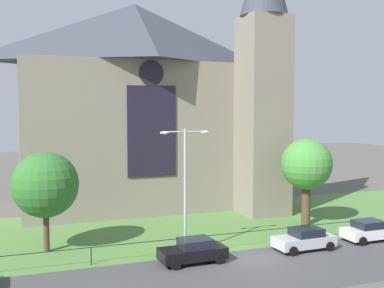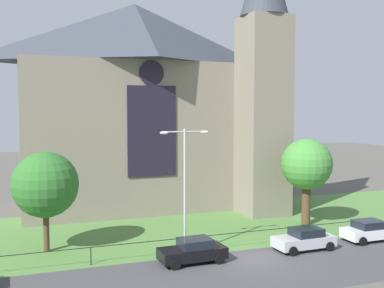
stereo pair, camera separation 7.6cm
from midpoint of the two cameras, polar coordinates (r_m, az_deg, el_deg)
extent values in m
plane|color=#56544C|center=(39.96, 0.42, -9.70)|extent=(160.00, 160.00, 0.00)
cube|color=#424244|center=(29.50, 9.05, -14.77)|extent=(120.00, 8.00, 0.01)
cube|color=#517F3D|center=(38.15, 1.51, -10.36)|extent=(120.00, 20.00, 0.01)
cube|color=gray|center=(47.43, -6.91, 1.00)|extent=(22.00, 12.00, 14.00)
pyramid|color=#383D47|center=(47.96, -7.01, 13.02)|extent=(22.00, 12.00, 6.00)
cube|color=black|center=(41.55, -4.96, 1.55)|extent=(4.40, 0.16, 8.00)
cylinder|color=black|center=(41.64, -5.00, 8.58)|extent=(2.20, 0.15, 2.20)
cube|color=gray|center=(43.51, 8.55, 3.35)|extent=(4.00, 4.00, 18.00)
cylinder|color=black|center=(31.95, 0.63, -11.19)|extent=(28.20, 0.05, 0.05)
cylinder|color=black|center=(30.39, -12.22, -13.17)|extent=(0.07, 0.07, 1.10)
cylinder|color=black|center=(32.10, 0.63, -12.14)|extent=(0.07, 0.07, 1.10)
cylinder|color=black|center=(35.17, 11.60, -10.78)|extent=(0.06, 0.07, 1.10)
cylinder|color=black|center=(39.27, 20.47, -9.38)|extent=(0.07, 0.07, 1.10)
cylinder|color=#4C3823|center=(33.61, -17.32, -9.98)|extent=(0.40, 0.40, 2.91)
sphere|color=#2D6B28|center=(33.01, -17.43, -4.72)|extent=(4.44, 4.44, 4.44)
cylinder|color=#4C3823|center=(40.47, 13.61, -7.08)|extent=(0.73, 0.73, 3.53)
sphere|color=#428C38|center=(39.97, 13.69, -2.37)|extent=(4.22, 4.22, 4.22)
cylinder|color=#B2B2B7|center=(30.87, -0.93, -5.88)|extent=(0.16, 0.16, 8.35)
cylinder|color=#B2B2B7|center=(30.22, -2.19, 1.48)|extent=(1.40, 0.10, 0.10)
cylinder|color=#B2B2B7|center=(30.68, 0.30, 1.53)|extent=(1.40, 0.10, 0.10)
ellipsoid|color=white|center=(30.01, -3.45, 1.37)|extent=(0.57, 0.26, 0.20)
ellipsoid|color=white|center=(30.94, 1.51, 1.45)|extent=(0.57, 0.26, 0.20)
cube|color=black|center=(30.15, -0.01, -13.09)|extent=(4.25, 1.93, 0.70)
cube|color=black|center=(30.05, 0.35, -11.91)|extent=(2.05, 1.66, 0.55)
cylinder|color=black|center=(28.93, -2.09, -14.45)|extent=(0.65, 0.24, 0.64)
cylinder|color=black|center=(30.55, -3.29, -13.44)|extent=(0.65, 0.24, 0.64)
cylinder|color=black|center=(30.02, 3.34, -13.76)|extent=(0.65, 0.24, 0.64)
cylinder|color=black|center=(31.58, 1.89, -12.85)|extent=(0.65, 0.24, 0.64)
cube|color=#B7B7BC|center=(33.64, 13.35, -11.38)|extent=(4.25, 1.91, 0.70)
cube|color=black|center=(33.60, 13.65, -10.30)|extent=(2.04, 1.65, 0.55)
cylinder|color=black|center=(32.20, 12.10, -12.60)|extent=(0.65, 0.24, 0.64)
cylinder|color=black|center=(33.65, 10.34, -11.85)|extent=(0.65, 0.24, 0.64)
cylinder|color=black|center=(33.88, 16.31, -11.83)|extent=(0.65, 0.24, 0.64)
cylinder|color=black|center=(35.26, 14.46, -11.17)|extent=(0.65, 0.24, 0.64)
cube|color=silver|center=(37.37, 20.80, -9.98)|extent=(4.22, 1.84, 0.70)
cube|color=black|center=(37.10, 20.59, -9.08)|extent=(2.02, 1.62, 0.55)
cylinder|color=black|center=(39.04, 21.58, -9.84)|extent=(0.64, 0.23, 0.64)
cylinder|color=black|center=(37.20, 18.13, -10.44)|extent=(0.64, 0.23, 0.64)
cylinder|color=black|center=(35.85, 19.93, -11.03)|extent=(0.64, 0.23, 0.64)
camera|label=1|loc=(0.04, -90.06, 0.00)|focal=43.95mm
camera|label=2|loc=(0.04, 89.94, 0.00)|focal=43.95mm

